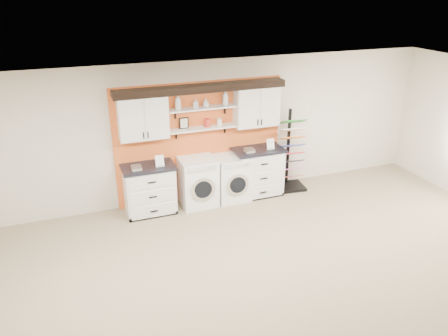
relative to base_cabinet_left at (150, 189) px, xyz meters
name	(u,v)px	position (x,y,z in m)	size (l,w,h in m)	color
floor	(292,322)	(1.13, -3.64, -0.48)	(10.00, 10.00, 0.00)	gray
ceiling	(308,118)	(1.13, -3.64, 2.32)	(10.00, 10.00, 0.00)	white
wall_back	(199,132)	(1.13, 0.36, 0.92)	(10.00, 10.00, 0.00)	beige
accent_panel	(200,142)	(1.13, 0.32, 0.72)	(3.40, 0.07, 2.40)	orange
upper_cabinet_left	(143,117)	(0.00, 0.15, 1.40)	(0.90, 0.35, 0.84)	silver
upper_cabinet_right	(256,105)	(2.26, 0.15, 1.40)	(0.90, 0.35, 0.84)	silver
shelf_lower	(202,128)	(1.13, 0.16, 1.05)	(1.32, 0.28, 0.03)	silver
shelf_upper	(202,108)	(1.13, 0.16, 1.45)	(1.32, 0.28, 0.03)	silver
crown_molding	(201,87)	(1.13, 0.17, 1.84)	(3.30, 0.41, 0.13)	black
picture_frame	(184,123)	(0.78, 0.21, 1.17)	(0.18, 0.02, 0.22)	black
canister_red	(207,123)	(1.23, 0.16, 1.14)	(0.11, 0.11, 0.16)	red
canister_cream	(219,122)	(1.48, 0.16, 1.13)	(0.10, 0.10, 0.14)	silver
base_cabinet_left	(150,189)	(0.00, 0.00, 0.00)	(0.99, 0.66, 0.97)	silver
base_cabinet_right	(258,172)	(2.26, 0.00, 0.02)	(1.03, 0.66, 1.01)	silver
washer	(198,182)	(0.97, 0.00, 0.00)	(0.69, 0.71, 0.97)	white
dryer	(232,178)	(1.68, 0.00, -0.02)	(0.66, 0.71, 0.93)	white
sample_rack	(290,164)	(3.03, 0.04, 0.06)	(0.68, 0.59, 1.72)	black
soap_bottle_a	(178,102)	(0.67, 0.16, 1.61)	(0.11, 0.11, 0.30)	silver
soap_bottle_b	(196,103)	(1.01, 0.16, 1.55)	(0.08, 0.08, 0.18)	silver
soap_bottle_c	(206,103)	(1.21, 0.16, 1.54)	(0.12, 0.12, 0.15)	silver
soap_bottle_d	(225,97)	(1.60, 0.16, 1.62)	(0.12, 0.12, 0.31)	silver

